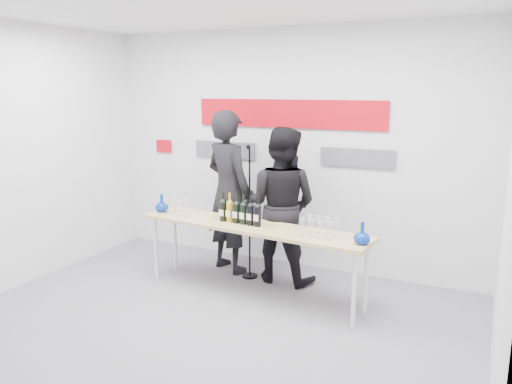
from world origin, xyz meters
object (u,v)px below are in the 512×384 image
at_px(tasting_table, 252,230).
at_px(mic_stand, 250,238).
at_px(presenter_left, 229,192).
at_px(presenter_right, 281,205).

height_order(tasting_table, mic_stand, mic_stand).
distance_m(tasting_table, presenter_left, 0.88).
relative_size(presenter_right, mic_stand, 1.13).
distance_m(presenter_right, mic_stand, 0.57).
height_order(presenter_left, presenter_right, presenter_left).
distance_m(tasting_table, presenter_right, 0.59).
distance_m(presenter_left, mic_stand, 0.63).
height_order(presenter_left, mic_stand, presenter_left).
xyz_separation_m(presenter_right, mic_stand, (-0.36, -0.10, -0.42)).
xyz_separation_m(presenter_left, mic_stand, (0.35, -0.13, -0.51)).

